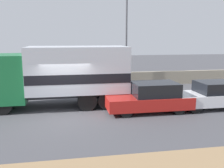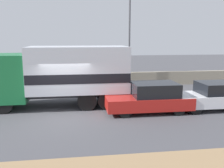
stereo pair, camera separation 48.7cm
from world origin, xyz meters
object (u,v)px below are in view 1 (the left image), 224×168
object	(u,v)px
box_truck	(61,74)
car_hatchback	(150,98)
street_lamp	(126,35)
car_sedan_second	(213,95)

from	to	relation	value
box_truck	car_hatchback	xyz separation A→B (m)	(4.51, -1.73, -1.11)
street_lamp	car_sedan_second	world-z (taller)	street_lamp
car_hatchback	car_sedan_second	world-z (taller)	car_hatchback
box_truck	car_sedan_second	xyz separation A→B (m)	(8.08, -1.68, -1.13)
street_lamp	box_truck	size ratio (longest dim) A/B	0.90
street_lamp	box_truck	distance (m)	7.08
car_hatchback	car_sedan_second	size ratio (longest dim) A/B	1.01
box_truck	car_sedan_second	world-z (taller)	box_truck
street_lamp	car_hatchback	xyz separation A→B (m)	(-0.23, -6.54, -3.24)
box_truck	car_hatchback	bearing A→B (deg)	159.03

